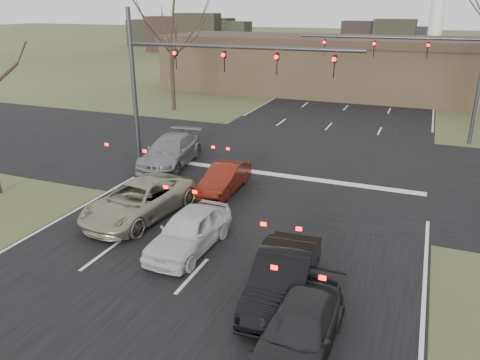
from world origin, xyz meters
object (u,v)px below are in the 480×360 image
object	(u,v)px
mast_arm_near	(187,68)
car_white_sedan	(189,231)
car_charcoal_sedan	(299,330)
car_red_ahead	(224,178)
car_grey_ahead	(171,151)
building	(383,67)
car_black_hatch	(283,277)
mast_arm_far	(432,59)
car_silver_suv	(139,200)

from	to	relation	value
mast_arm_near	car_white_sedan	distance (m)	10.43
car_charcoal_sedan	car_red_ahead	distance (m)	10.90
mast_arm_near	car_grey_ahead	bearing A→B (deg)	-151.71
mast_arm_near	building	bearing A→B (deg)	73.87
mast_arm_near	car_black_hatch	world-z (taller)	mast_arm_near
building	car_black_hatch	xyz separation A→B (m)	(1.00, -35.11, -1.93)
mast_arm_far	car_red_ahead	world-z (taller)	mast_arm_far
mast_arm_far	car_black_hatch	world-z (taller)	mast_arm_far
mast_arm_far	car_silver_suv	size ratio (longest dim) A/B	2.10
car_charcoal_sedan	car_white_sedan	bearing A→B (deg)	144.47
mast_arm_far	car_silver_suv	world-z (taller)	mast_arm_far
car_silver_suv	mast_arm_near	bearing A→B (deg)	106.35
car_black_hatch	car_red_ahead	world-z (taller)	car_black_hatch
car_charcoal_sedan	car_grey_ahead	world-z (taller)	car_grey_ahead
car_white_sedan	car_grey_ahead	world-z (taller)	car_grey_ahead
car_black_hatch	car_grey_ahead	distance (m)	13.27
car_white_sedan	car_charcoal_sedan	distance (m)	6.09
building	mast_arm_near	bearing A→B (deg)	-106.13
mast_arm_far	car_white_sedan	distance (m)	20.20
car_silver_suv	car_red_ahead	distance (m)	4.40
mast_arm_far	car_black_hatch	bearing A→B (deg)	-99.00
mast_arm_near	car_grey_ahead	xyz separation A→B (m)	(-0.93, -0.50, -4.31)
car_charcoal_sedan	building	bearing A→B (deg)	94.05
building	car_grey_ahead	size ratio (longest dim) A/B	8.05
car_silver_suv	building	bearing A→B (deg)	85.47
building	car_charcoal_sedan	world-z (taller)	building
car_grey_ahead	car_red_ahead	xyz separation A→B (m)	(4.19, -2.43, -0.15)
mast_arm_far	car_grey_ahead	xyz separation A→B (m)	(-12.34, -10.50, -4.25)
building	car_grey_ahead	distance (m)	26.84
mast_arm_far	car_charcoal_sedan	distance (m)	22.59
mast_arm_near	car_grey_ahead	distance (m)	4.44
car_charcoal_sedan	mast_arm_near	bearing A→B (deg)	128.41
car_black_hatch	car_white_sedan	bearing A→B (deg)	152.51
building	car_grey_ahead	bearing A→B (deg)	-107.74
mast_arm_far	car_black_hatch	size ratio (longest dim) A/B	2.49
car_silver_suv	car_red_ahead	world-z (taller)	car_silver_suv
mast_arm_near	car_silver_suv	size ratio (longest dim) A/B	2.29
mast_arm_far	car_red_ahead	xyz separation A→B (m)	(-8.15, -12.93, -4.40)
mast_arm_near	car_silver_suv	bearing A→B (deg)	-79.80
car_white_sedan	car_charcoal_sedan	bearing A→B (deg)	-35.02
car_grey_ahead	car_charcoal_sedan	bearing A→B (deg)	-55.98
mast_arm_near	car_grey_ahead	world-z (taller)	mast_arm_near
car_white_sedan	car_charcoal_sedan	world-z (taller)	car_white_sedan
car_white_sedan	mast_arm_far	bearing A→B (deg)	70.45
car_white_sedan	car_charcoal_sedan	xyz separation A→B (m)	(4.90, -3.62, -0.10)
car_silver_suv	mast_arm_far	bearing A→B (deg)	64.97
car_red_ahead	car_silver_suv	bearing A→B (deg)	-118.45
car_white_sedan	car_red_ahead	bearing A→B (deg)	102.48
car_black_hatch	car_charcoal_sedan	distance (m)	2.19
car_silver_suv	car_grey_ahead	world-z (taller)	car_grey_ahead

